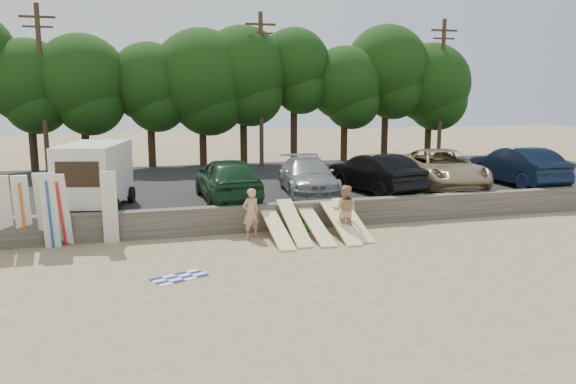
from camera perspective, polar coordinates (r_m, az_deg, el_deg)
name	(u,v)px	position (r m, az deg, el deg)	size (l,w,h in m)	color
ground	(312,250)	(18.50, 2.49, -5.87)	(120.00, 120.00, 0.00)	tan
seawall	(288,216)	(21.16, -0.03, -2.43)	(44.00, 0.50, 1.00)	#6B6356
parking_lot	(248,188)	(28.35, -4.12, 0.43)	(44.00, 14.50, 0.70)	#282828
treeline	(232,75)	(34.99, -5.75, 11.72)	(32.91, 5.95, 8.79)	#382616
utility_poles	(261,87)	(33.76, -2.75, 10.63)	(25.80, 0.26, 9.00)	#473321
box_trailer	(95,173)	(22.36, -19.05, 1.86)	(2.92, 4.26, 2.50)	beige
car_1	(228,179)	(23.08, -6.16, 1.35)	(2.13, 5.31, 1.81)	#14381E
car_2	(308,176)	(24.73, 2.02, 1.66)	(2.15, 5.29, 1.54)	gray
car_3	(375,173)	(25.25, 8.78, 1.92)	(1.81, 5.19, 1.71)	black
car_4	(442,168)	(27.32, 15.39, 2.33)	(2.90, 6.29, 1.75)	#998161
car_5	(517,166)	(29.21, 22.24, 2.48)	(1.91, 5.49, 1.81)	black
surfboard_upright_3	(4,213)	(20.30, -26.91, -1.88)	(0.50, 0.06, 2.60)	silver
surfboard_upright_4	(23,212)	(20.20, -25.35, -1.82)	(0.50, 0.06, 2.60)	silver
surfboard_upright_5	(45,210)	(20.07, -23.49, -1.69)	(0.50, 0.06, 2.60)	silver
surfboard_upright_6	(50,211)	(19.79, -23.05, -1.79)	(0.50, 0.06, 2.60)	silver
surfboard_upright_7	(61,211)	(19.86, -22.04, -1.76)	(0.50, 0.06, 2.60)	silver
surfboard_upright_8	(110,208)	(19.67, -17.65, -1.55)	(0.50, 0.06, 2.60)	silver
surfboard_low_0	(277,229)	(19.46, -1.11, -3.76)	(0.56, 3.00, 0.07)	#FFF4A0
surfboard_low_1	(294,222)	(19.75, 0.61, -3.10)	(0.56, 3.00, 0.07)	#FFF4A0
surfboard_low_2	(316,226)	(19.91, 2.84, -3.43)	(0.56, 3.00, 0.07)	#FFF4A0
surfboard_low_3	(340,223)	(20.08, 5.34, -3.12)	(0.56, 3.00, 0.07)	#FFF4A0
surfboard_low_4	(352,220)	(20.46, 6.52, -2.80)	(0.56, 3.00, 0.07)	#FFF4A0
beachgoer_a	(251,213)	(19.77, -3.79, -2.17)	(0.65, 0.43, 1.78)	tan
beachgoer_b	(345,211)	(20.12, 5.78, -1.90)	(0.90, 0.70, 1.85)	tan
cooler	(307,227)	(20.82, 1.90, -3.60)	(0.38, 0.30, 0.32)	green
gear_bag	(317,228)	(20.97, 2.96, -3.65)	(0.30, 0.25, 0.22)	#D54819
beach_towel	(180,277)	(16.06, -10.96, -8.51)	(1.50, 1.50, 0.00)	white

